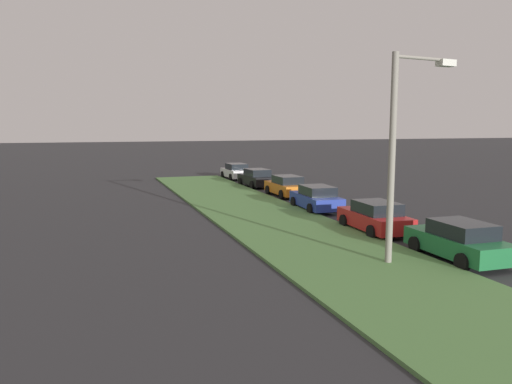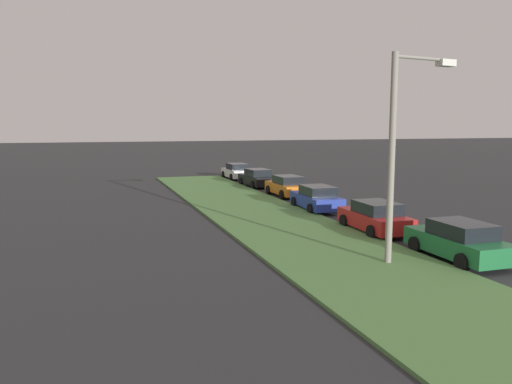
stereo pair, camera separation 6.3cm
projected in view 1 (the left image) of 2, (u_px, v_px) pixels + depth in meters
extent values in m
cube|color=#517F42|center=(334.00, 252.00, 19.42)|extent=(60.00, 6.00, 0.12)
cube|color=#1E6B38|center=(458.00, 244.00, 18.55)|extent=(4.34, 1.90, 0.70)
cube|color=black|center=(462.00, 229.00, 18.28)|extent=(2.24, 1.65, 0.55)
cylinder|color=black|center=(415.00, 244.00, 19.59)|extent=(0.65, 0.24, 0.64)
cylinder|color=black|center=(453.00, 241.00, 20.13)|extent=(0.65, 0.24, 0.64)
cylinder|color=black|center=(462.00, 262.00, 17.04)|extent=(0.65, 0.24, 0.64)
cylinder|color=black|center=(504.00, 258.00, 17.57)|extent=(0.65, 0.24, 0.64)
cube|color=red|center=(374.00, 220.00, 23.33)|extent=(4.37, 1.98, 0.70)
cube|color=black|center=(377.00, 208.00, 23.06)|extent=(2.27, 1.69, 0.55)
cylinder|color=black|center=(344.00, 221.00, 24.40)|extent=(0.65, 0.25, 0.64)
cylinder|color=black|center=(376.00, 219.00, 24.90)|extent=(0.65, 0.25, 0.64)
cylinder|color=black|center=(372.00, 232.00, 21.83)|extent=(0.65, 0.25, 0.64)
cylinder|color=black|center=(407.00, 230.00, 22.34)|extent=(0.65, 0.25, 0.64)
cube|color=#23389E|center=(316.00, 201.00, 29.34)|extent=(4.39, 2.02, 0.70)
cube|color=black|center=(318.00, 191.00, 29.06)|extent=(2.28, 1.71, 0.55)
cylinder|color=black|center=(294.00, 202.00, 30.41)|extent=(0.65, 0.25, 0.64)
cylinder|color=black|center=(321.00, 201.00, 30.90)|extent=(0.65, 0.25, 0.64)
cylinder|color=black|center=(310.00, 209.00, 27.84)|extent=(0.65, 0.25, 0.64)
cylinder|color=black|center=(340.00, 208.00, 28.33)|extent=(0.65, 0.25, 0.64)
cube|color=orange|center=(286.00, 188.00, 35.16)|extent=(4.30, 1.80, 0.70)
cube|color=black|center=(288.00, 180.00, 34.89)|extent=(2.20, 1.60, 0.55)
cylinder|color=black|center=(268.00, 190.00, 36.17)|extent=(0.64, 0.22, 0.64)
cylinder|color=black|center=(291.00, 189.00, 36.75)|extent=(0.64, 0.22, 0.64)
cylinder|color=black|center=(282.00, 195.00, 33.64)|extent=(0.64, 0.22, 0.64)
cylinder|color=black|center=(306.00, 193.00, 34.22)|extent=(0.64, 0.22, 0.64)
cube|color=black|center=(256.00, 180.00, 40.56)|extent=(4.38, 2.01, 0.70)
cube|color=black|center=(257.00, 172.00, 40.29)|extent=(2.28, 1.71, 0.55)
cylinder|color=black|center=(240.00, 182.00, 41.51)|extent=(0.65, 0.25, 0.64)
cylinder|color=black|center=(260.00, 181.00, 42.17)|extent=(0.65, 0.25, 0.64)
cylinder|color=black|center=(252.00, 185.00, 39.02)|extent=(0.65, 0.25, 0.64)
cylinder|color=black|center=(273.00, 184.00, 39.68)|extent=(0.65, 0.25, 0.64)
cube|color=silver|center=(236.00, 173.00, 46.39)|extent=(4.32, 1.86, 0.70)
cube|color=black|center=(236.00, 166.00, 46.12)|extent=(2.22, 1.63, 0.55)
cylinder|color=black|center=(223.00, 175.00, 47.39)|extent=(0.64, 0.23, 0.64)
cylinder|color=black|center=(241.00, 174.00, 47.99)|extent=(0.64, 0.23, 0.64)
cylinder|color=black|center=(231.00, 177.00, 44.87)|extent=(0.64, 0.23, 0.64)
cylinder|color=black|center=(250.00, 177.00, 45.47)|extent=(0.64, 0.23, 0.64)
cylinder|color=gray|center=(392.00, 161.00, 17.31)|extent=(0.24, 0.24, 7.50)
cylinder|color=gray|center=(422.00, 58.00, 17.37)|extent=(0.46, 2.39, 0.12)
cube|color=silver|center=(446.00, 63.00, 17.93)|extent=(0.46, 0.74, 0.24)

